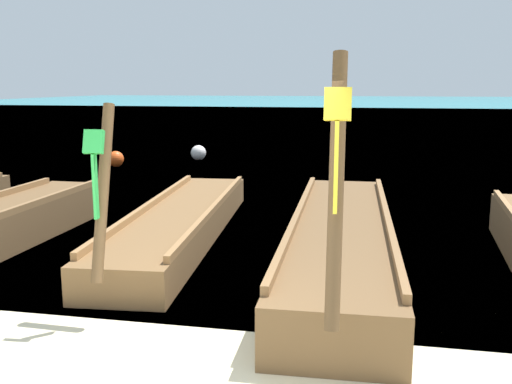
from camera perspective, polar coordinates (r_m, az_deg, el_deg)
sea_water at (r=65.41m, az=10.08°, el=8.32°), size 120.00×120.00×0.00m
longtail_boat_green_ribbon at (r=9.44m, az=-7.46°, el=-3.04°), size 1.67×6.75×2.28m
longtail_boat_yellow_ribbon at (r=8.17m, az=8.45°, el=-4.77°), size 1.52×7.14×2.74m
mooring_buoy_near at (r=19.03m, az=-5.74°, el=3.90°), size 0.50×0.50×0.50m
mooring_buoy_far at (r=17.88m, az=-13.77°, el=3.20°), size 0.49×0.49×0.49m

